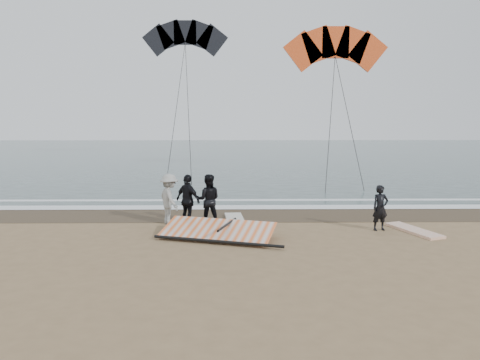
{
  "coord_description": "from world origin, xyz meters",
  "views": [
    {
      "loc": [
        -1.68,
        -13.66,
        3.91
      ],
      "look_at": [
        -1.47,
        3.0,
        1.6
      ],
      "focal_mm": 35.0,
      "sensor_mm": 36.0,
      "label": 1
    }
  ],
  "objects_px": {
    "board_white": "(414,230)",
    "sail_rig": "(216,231)",
    "man_main": "(380,208)",
    "board_cream": "(235,221)"
  },
  "relations": [
    {
      "from": "man_main",
      "to": "board_cream",
      "type": "bearing_deg",
      "value": 152.7
    },
    {
      "from": "man_main",
      "to": "board_white",
      "type": "xyz_separation_m",
      "value": [
        1.1,
        -0.21,
        -0.74
      ]
    },
    {
      "from": "board_white",
      "to": "board_cream",
      "type": "relative_size",
      "value": 0.94
    },
    {
      "from": "board_cream",
      "to": "sail_rig",
      "type": "relative_size",
      "value": 0.6
    },
    {
      "from": "board_white",
      "to": "sail_rig",
      "type": "bearing_deg",
      "value": 165.37
    },
    {
      "from": "sail_rig",
      "to": "board_cream",
      "type": "bearing_deg",
      "value": 73.8
    },
    {
      "from": "man_main",
      "to": "sail_rig",
      "type": "xyz_separation_m",
      "value": [
        -5.58,
        -0.85,
        -0.59
      ]
    },
    {
      "from": "board_white",
      "to": "man_main",
      "type": "bearing_deg",
      "value": 149.15
    },
    {
      "from": "board_cream",
      "to": "sail_rig",
      "type": "distance_m",
      "value": 2.27
    },
    {
      "from": "board_white",
      "to": "sail_rig",
      "type": "relative_size",
      "value": 0.56
    }
  ]
}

